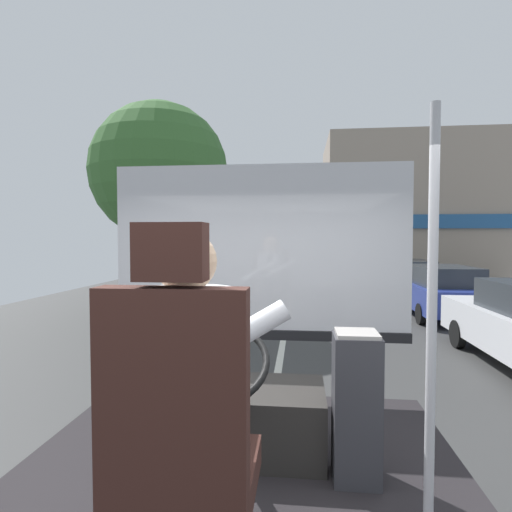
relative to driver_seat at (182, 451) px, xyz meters
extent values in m
cube|color=#373737|center=(0.05, 9.30, -1.39)|extent=(18.00, 44.00, 0.05)
cube|color=silver|center=(0.05, 9.30, -1.37)|extent=(0.12, 39.60, 0.00)
cube|color=#381E19|center=(0.00, 0.09, -0.15)|extent=(0.48, 0.48, 0.12)
cube|color=#381E19|center=(0.00, -0.10, 0.24)|extent=(0.48, 0.10, 0.66)
cube|color=#381E19|center=(0.00, -0.10, 0.68)|extent=(0.22, 0.10, 0.18)
cylinder|color=#332D28|center=(0.09, 0.23, -0.01)|extent=(0.15, 0.49, 0.15)
cylinder|color=#332D28|center=(-0.09, 0.23, -0.01)|extent=(0.15, 0.49, 0.15)
cylinder|color=silver|center=(0.00, 0.06, 0.23)|extent=(0.38, 0.38, 0.63)
cube|color=black|center=(0.00, 0.25, 0.31)|extent=(0.06, 0.01, 0.39)
sphere|color=tan|center=(0.00, 0.06, 0.64)|extent=(0.22, 0.22, 0.22)
cylinder|color=silver|center=(0.11, 0.28, 0.30)|extent=(0.53, 0.24, 0.33)
cylinder|color=silver|center=(-0.11, 0.28, 0.30)|extent=(0.53, 0.24, 0.33)
cube|color=#282623|center=(0.00, 1.17, -0.40)|extent=(1.10, 0.56, 0.40)
cylinder|color=black|center=(0.00, 0.75, -0.08)|extent=(0.07, 0.32, 0.43)
torus|color=black|center=(0.00, 0.62, 0.12)|extent=(0.51, 0.44, 0.31)
cylinder|color=black|center=(0.00, 0.62, 0.12)|extent=(0.14, 0.13, 0.10)
cylinder|color=#B7B7BC|center=(0.98, 0.54, 0.36)|extent=(0.04, 0.04, 1.92)
cube|color=#333338|center=(0.70, 0.92, -0.20)|extent=(0.25, 0.25, 0.80)
cube|color=#9E9993|center=(0.70, 0.92, 0.21)|extent=(0.22, 0.22, 0.02)
cube|color=silver|center=(0.05, 2.12, 0.65)|extent=(2.50, 0.01, 1.40)
cube|color=black|center=(0.05, 2.12, -0.09)|extent=(2.50, 0.08, 0.08)
cylinder|color=#4C3828|center=(-3.12, 8.70, -0.04)|extent=(0.36, 0.36, 2.66)
sphere|color=#36632D|center=(-3.12, 8.70, 2.40)|extent=(3.42, 3.42, 3.42)
cube|color=gray|center=(6.73, 19.86, 2.08)|extent=(10.11, 5.65, 6.89)
cube|color=#235184|center=(6.73, 16.98, 1.47)|extent=(9.71, 0.12, 0.60)
cylinder|color=black|center=(3.41, 6.84, -1.11)|extent=(0.14, 0.53, 0.53)
cube|color=navy|center=(4.15, 10.19, -0.80)|extent=(1.72, 3.95, 0.63)
cube|color=#282D33|center=(4.15, 9.96, -0.24)|extent=(1.41, 2.17, 0.48)
cylinder|color=black|center=(4.97, 11.42, -1.11)|extent=(0.14, 0.51, 0.51)
cylinder|color=black|center=(3.33, 11.42, -1.11)|extent=(0.14, 0.51, 0.51)
cylinder|color=black|center=(4.97, 8.97, -1.11)|extent=(0.14, 0.51, 0.51)
cylinder|color=black|center=(3.33, 8.97, -1.11)|extent=(0.14, 0.51, 0.51)
cube|color=silver|center=(4.56, 15.16, -0.84)|extent=(1.72, 4.43, 0.59)
cube|color=#282D33|center=(4.56, 14.89, -0.32)|extent=(1.41, 2.44, 0.45)
cylinder|color=black|center=(5.38, 16.53, -1.13)|extent=(0.14, 0.48, 0.48)
cylinder|color=black|center=(3.74, 16.53, -1.13)|extent=(0.14, 0.48, 0.48)
cylinder|color=black|center=(5.38, 13.78, -1.13)|extent=(0.14, 0.48, 0.48)
cylinder|color=black|center=(3.74, 13.78, -1.13)|extent=(0.14, 0.48, 0.48)
camera|label=1|loc=(0.40, -1.33, 0.72)|focal=28.74mm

